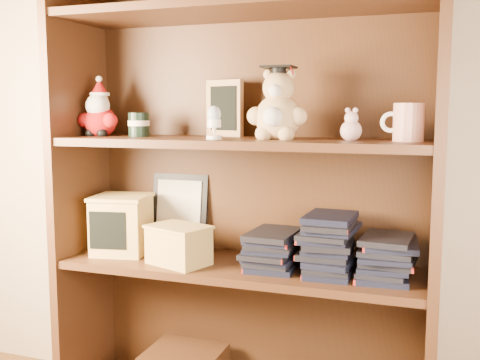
# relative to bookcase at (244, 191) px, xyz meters

# --- Properties ---
(bookcase) EXTENTS (1.20, 0.35, 1.60)m
(bookcase) POSITION_rel_bookcase_xyz_m (0.00, 0.00, 0.00)
(bookcase) COLOR #472814
(bookcase) RESTS_ON ground
(shelf_lower) EXTENTS (1.14, 0.33, 0.02)m
(shelf_lower) POSITION_rel_bookcase_xyz_m (0.00, -0.05, -0.24)
(shelf_lower) COLOR #472814
(shelf_lower) RESTS_ON ground
(shelf_upper) EXTENTS (1.14, 0.33, 0.02)m
(shelf_upper) POSITION_rel_bookcase_xyz_m (0.00, -0.05, 0.16)
(shelf_upper) COLOR #472814
(shelf_upper) RESTS_ON ground
(santa_plush) EXTENTS (0.15, 0.11, 0.21)m
(santa_plush) POSITION_rel_bookcase_xyz_m (-0.50, -0.06, 0.25)
(santa_plush) COLOR #A50F0F
(santa_plush) RESTS_ON shelf_upper
(teachers_tin) EXTENTS (0.07, 0.07, 0.08)m
(teachers_tin) POSITION_rel_bookcase_xyz_m (-0.35, -0.05, 0.21)
(teachers_tin) COLOR black
(teachers_tin) RESTS_ON shelf_upper
(chalkboard_plaque) EXTENTS (0.14, 0.10, 0.19)m
(chalkboard_plaque) POSITION_rel_bookcase_xyz_m (-0.09, 0.06, 0.26)
(chalkboard_plaque) COLOR #9E7547
(chalkboard_plaque) RESTS_ON shelf_upper
(egg_cup) EXTENTS (0.05, 0.05, 0.10)m
(egg_cup) POSITION_rel_bookcase_xyz_m (-0.05, -0.13, 0.23)
(egg_cup) COLOR white
(egg_cup) RESTS_ON shelf_upper
(grad_teddy_bear) EXTENTS (0.18, 0.16, 0.22)m
(grad_teddy_bear) POSITION_rel_bookcase_xyz_m (0.13, -0.06, 0.26)
(grad_teddy_bear) COLOR tan
(grad_teddy_bear) RESTS_ON shelf_upper
(pink_figurine) EXTENTS (0.06, 0.06, 0.10)m
(pink_figurine) POSITION_rel_bookcase_xyz_m (0.34, -0.05, 0.21)
(pink_figurine) COLOR #D0A6A1
(pink_figurine) RESTS_ON shelf_upper
(teacher_mug) EXTENTS (0.12, 0.09, 0.11)m
(teacher_mug) POSITION_rel_bookcase_xyz_m (0.50, -0.05, 0.22)
(teacher_mug) COLOR silver
(teacher_mug) RESTS_ON shelf_upper
(certificate_frame) EXTENTS (0.21, 0.05, 0.26)m
(certificate_frame) POSITION_rel_bookcase_xyz_m (-0.27, 0.09, -0.10)
(certificate_frame) COLOR black
(certificate_frame) RESTS_ON shelf_lower
(treats_box) EXTENTS (0.21, 0.21, 0.20)m
(treats_box) POSITION_rel_bookcase_xyz_m (-0.43, -0.05, -0.13)
(treats_box) COLOR tan
(treats_box) RESTS_ON shelf_lower
(pencils_box) EXTENTS (0.23, 0.19, 0.12)m
(pencils_box) POSITION_rel_bookcase_xyz_m (-0.18, -0.12, -0.17)
(pencils_box) COLOR tan
(pencils_box) RESTS_ON shelf_lower
(book_stack_left) EXTENTS (0.14, 0.20, 0.13)m
(book_stack_left) POSITION_rel_bookcase_xyz_m (0.10, -0.05, -0.16)
(book_stack_left) COLOR black
(book_stack_left) RESTS_ON shelf_lower
(book_stack_mid) EXTENTS (0.14, 0.20, 0.18)m
(book_stack_mid) POSITION_rel_bookcase_xyz_m (0.28, -0.05, -0.14)
(book_stack_mid) COLOR black
(book_stack_mid) RESTS_ON shelf_lower
(book_stack_right) EXTENTS (0.14, 0.20, 0.13)m
(book_stack_right) POSITION_rel_bookcase_xyz_m (0.46, -0.05, -0.16)
(book_stack_right) COLOR black
(book_stack_right) RESTS_ON shelf_lower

